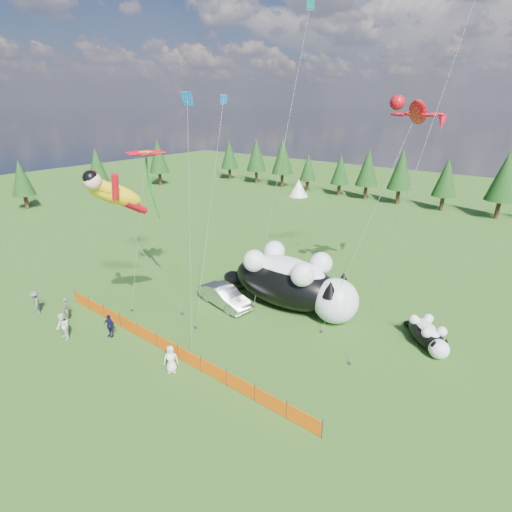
{
  "coord_description": "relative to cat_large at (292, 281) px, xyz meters",
  "views": [
    {
      "loc": [
        17.52,
        -16.16,
        14.69
      ],
      "look_at": [
        1.52,
        4.0,
        4.78
      ],
      "focal_mm": 28.0,
      "sensor_mm": 36.0,
      "label": 1
    }
  ],
  "objects": [
    {
      "name": "tree_line",
      "position": [
        -2.58,
        38.02,
        1.91
      ],
      "size": [
        90.0,
        4.0,
        8.0
      ],
      "primitive_type": null,
      "color": "black",
      "rests_on": "ground"
    },
    {
      "name": "safety_fence",
      "position": [
        -2.58,
        -9.98,
        -1.58
      ],
      "size": [
        22.06,
        0.06,
        1.1
      ],
      "color": "#262626",
      "rests_on": "ground"
    },
    {
      "name": "diamond_kite_c",
      "position": [
        -1.7,
        -7.96,
        12.05
      ],
      "size": [
        1.51,
        2.02,
        15.62
      ],
      "color": "blue",
      "rests_on": "ground"
    },
    {
      "name": "car",
      "position": [
        -4.03,
        -3.11,
        -1.31
      ],
      "size": [
        4.95,
        2.44,
        1.56
      ],
      "primitive_type": "imported",
      "rotation": [
        0.0,
        0.0,
        1.4
      ],
      "color": "silver",
      "rests_on": "ground"
    },
    {
      "name": "ground",
      "position": [
        -2.58,
        -6.98,
        -2.09
      ],
      "size": [
        160.0,
        160.0,
        0.0
      ],
      "primitive_type": "plane",
      "color": "#0C3409",
      "rests_on": "ground"
    },
    {
      "name": "gecko_kite",
      "position": [
        5.96,
        5.33,
        11.98
      ],
      "size": [
        4.55,
        10.7,
        16.13
      ],
      "color": "#B70915",
      "rests_on": "ground"
    },
    {
      "name": "spectator_e",
      "position": [
        -0.95,
        -11.05,
        -1.24
      ],
      "size": [
        0.97,
        0.97,
        1.7
      ],
      "primitive_type": "imported",
      "rotation": [
        0.0,
        0.0,
        0.78
      ],
      "color": "white",
      "rests_on": "ground"
    },
    {
      "name": "spectator_c",
      "position": [
        -7.07,
        -11.12,
        -1.27
      ],
      "size": [
        1.04,
        0.69,
        1.63
      ],
      "primitive_type": "imported",
      "rotation": [
        0.0,
        0.0,
        0.23
      ],
      "color": "#151439",
      "rests_on": "ground"
    },
    {
      "name": "spectator_b",
      "position": [
        -9.14,
        -13.23,
        -1.14
      ],
      "size": [
        0.98,
        0.66,
        1.88
      ],
      "primitive_type": "imported",
      "rotation": [
        0.0,
        0.0,
        -0.14
      ],
      "color": "white",
      "rests_on": "ground"
    },
    {
      "name": "diamond_kite_a",
      "position": [
        -6.61,
        -0.05,
        12.01
      ],
      "size": [
        3.9,
        7.79,
        16.81
      ],
      "color": "blue",
      "rests_on": "ground"
    },
    {
      "name": "superhero_kite",
      "position": [
        -6.82,
        -9.62,
        7.39
      ],
      "size": [
        4.46,
        5.91,
        11.62
      ],
      "color": "yellow",
      "rests_on": "ground"
    },
    {
      "name": "flower_kite",
      "position": [
        -9.54,
        -5.06,
        9.08
      ],
      "size": [
        3.56,
        4.95,
        11.61
      ],
      "color": "#B70915",
      "rests_on": "ground"
    },
    {
      "name": "spectator_a",
      "position": [
        -11.47,
        -11.81,
        -1.22
      ],
      "size": [
        0.73,
        0.6,
        1.73
      ],
      "primitive_type": "imported",
      "rotation": [
        0.0,
        0.0,
        -0.33
      ],
      "color": "#56555A",
      "rests_on": "ground"
    },
    {
      "name": "festival_tents",
      "position": [
        8.42,
        33.02,
        -0.69
      ],
      "size": [
        50.0,
        3.2,
        2.8
      ],
      "primitive_type": null,
      "color": "white",
      "rests_on": "ground"
    },
    {
      "name": "cat_large",
      "position": [
        0.0,
        0.0,
        0.0
      ],
      "size": [
        12.15,
        4.38,
        4.39
      ],
      "rotation": [
        0.0,
        0.0,
        0.01
      ],
      "color": "black",
      "rests_on": "ground"
    },
    {
      "name": "diamond_kite_d",
      "position": [
        -1.43,
        2.92,
        17.28
      ],
      "size": [
        1.26,
        5.63,
        21.72
      ],
      "color": "#0C9883",
      "rests_on": "ground"
    },
    {
      "name": "cat_small",
      "position": [
        9.84,
        1.02,
        -1.29
      ],
      "size": [
        3.67,
        3.67,
        1.67
      ],
      "rotation": [
        0.0,
        0.0,
        -0.78
      ],
      "color": "black",
      "rests_on": "ground"
    },
    {
      "name": "spectator_d",
      "position": [
        -14.11,
        -12.73,
        -1.17
      ],
      "size": [
        1.32,
        1.03,
        1.82
      ],
      "primitive_type": "imported",
      "rotation": [
        0.0,
        0.0,
        -0.42
      ],
      "color": "#56555A",
      "rests_on": "ground"
    }
  ]
}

